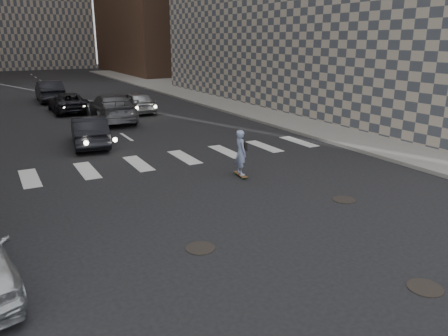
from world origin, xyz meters
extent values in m
plane|color=black|center=(0.00, 0.00, 0.00)|extent=(160.00, 160.00, 0.00)
cube|color=gray|center=(14.50, 20.00, 0.07)|extent=(13.00, 80.00, 0.15)
cube|color=black|center=(11.20, 14.00, 2.00)|extent=(0.30, 18.00, 4.00)
cylinder|color=black|center=(1.20, -2.50, 0.01)|extent=(0.70, 0.70, 0.02)
cylinder|color=black|center=(-2.00, 1.20, 0.01)|extent=(0.70, 0.70, 0.02)
cylinder|color=black|center=(3.30, 2.00, 0.01)|extent=(0.70, 0.70, 0.02)
cube|color=brown|center=(1.72, 5.59, 0.08)|extent=(0.32, 0.88, 0.02)
cylinder|color=green|center=(1.60, 5.30, 0.03)|extent=(0.04, 0.06, 0.06)
cylinder|color=green|center=(1.75, 5.28, 0.03)|extent=(0.04, 0.06, 0.06)
cylinder|color=green|center=(1.68, 5.90, 0.03)|extent=(0.04, 0.06, 0.06)
cylinder|color=green|center=(1.83, 5.88, 0.03)|extent=(0.04, 0.06, 0.06)
imported|color=#7D87B6|center=(1.72, 5.59, 0.90)|extent=(0.46, 0.63, 1.62)
cube|color=black|center=(1.89, 5.62, 1.10)|extent=(0.13, 0.28, 0.30)
imported|color=black|center=(-2.00, 13.00, 0.70)|extent=(1.99, 4.37, 1.39)
imported|color=#505157|center=(0.50, 18.64, 0.82)|extent=(2.60, 5.76, 1.64)
imported|color=black|center=(-1.18, 23.47, 0.65)|extent=(2.21, 4.71, 1.30)
imported|color=#A8AAAF|center=(2.75, 21.08, 0.71)|extent=(1.95, 4.26, 1.41)
imported|color=black|center=(-1.52, 29.44, 0.82)|extent=(1.81, 5.01, 1.64)
camera|label=1|loc=(-5.99, -7.30, 4.79)|focal=35.00mm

